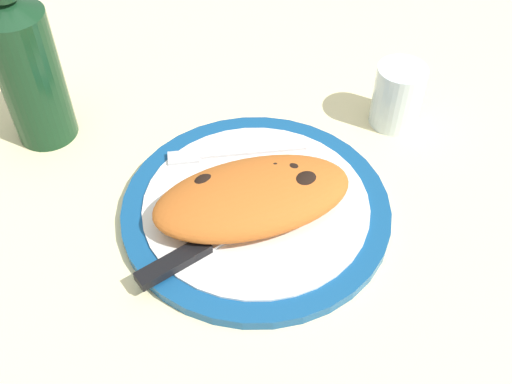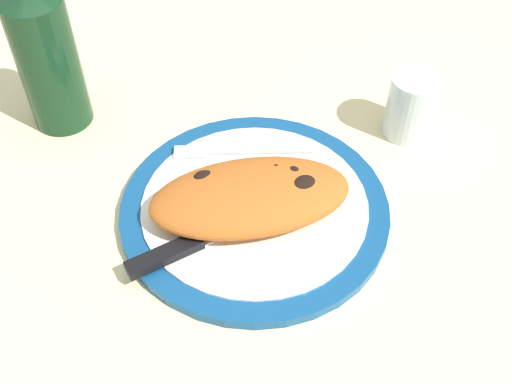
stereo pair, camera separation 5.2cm
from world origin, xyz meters
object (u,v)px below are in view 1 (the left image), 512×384
Objects in this scene: wine_bottle at (28,68)px; fork at (225,154)px; plate at (256,208)px; calzone at (253,197)px; water_glass at (397,99)px; knife at (199,249)px.

fork is at bearing 159.48° from wine_bottle.
wine_bottle is (26.49, -17.43, 9.94)cm from plate.
water_glass is (-21.17, -15.62, -0.18)cm from calzone.
plate is at bearing 146.65° from wine_bottle.
plate is 9.26cm from fork.
water_glass reaches higher than calzone.
knife reaches higher than fork.
wine_bottle reaches higher than water_glass.
calzone is 2.84× the size of water_glass.
knife is (6.53, 5.33, -1.90)cm from calzone.
wine_bottle reaches higher than fork.
water_glass is (-20.70, -14.56, 3.06)cm from plate.
plate is 9.57cm from knife.
fork is at bearing -70.45° from plate.
water_glass is 47.77cm from wine_bottle.
calzone reaches higher than plate.
knife is at bearing 37.11° from water_glass.
plate is at bearing -114.03° from calzone.
wine_bottle is at bearing -35.41° from calzone.
fork reaches higher than plate.
calzone reaches higher than knife.
fork is (3.08, -8.67, 1.06)cm from plate.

